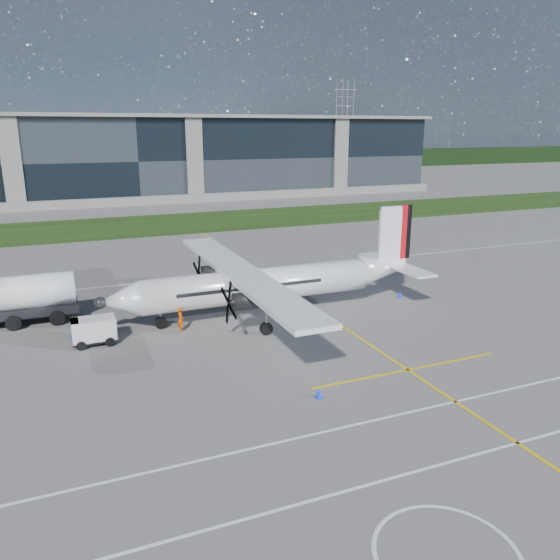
{
  "coord_description": "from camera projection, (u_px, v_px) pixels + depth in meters",
  "views": [
    {
      "loc": [
        -14.41,
        -29.24,
        13.07
      ],
      "look_at": [
        -0.57,
        4.13,
        3.03
      ],
      "focal_mm": 35.0,
      "sensor_mm": 36.0,
      "label": 1
    }
  ],
  "objects": [
    {
      "name": "ground_crew_person",
      "position": [
        181.0,
        318.0,
        36.12
      ],
      "size": [
        0.58,
        0.81,
        1.97
      ],
      "primitive_type": "imported",
      "rotation": [
        0.0,
        0.0,
        1.58
      ],
      "color": "#F25907",
      "rests_on": "ground"
    },
    {
      "name": "terminal_building",
      "position": [
        131.0,
        159.0,
        104.02
      ],
      "size": [
        120.0,
        20.0,
        15.0
      ],
      "primitive_type": "cube",
      "color": "black",
      "rests_on": "ground"
    },
    {
      "name": "ground",
      "position": [
        178.0,
        234.0,
        70.44
      ],
      "size": [
        400.0,
        400.0,
        0.0
      ],
      "primitive_type": "plane",
      "color": "#555350",
      "rests_on": "ground"
    },
    {
      "name": "safety_cone_fwd",
      "position": [
        73.0,
        334.0,
        35.29
      ],
      "size": [
        0.36,
        0.36,
        0.5
      ],
      "primitive_type": "cone",
      "color": "#0E31F4",
      "rests_on": "ground"
    },
    {
      "name": "white_lane_line",
      "position": [
        462.0,
        459.0,
        22.38
      ],
      "size": [
        90.0,
        0.15,
        0.01
      ],
      "primitive_type": "cube",
      "color": "white",
      "rests_on": "ground"
    },
    {
      "name": "tree_line",
      "position": [
        103.0,
        165.0,
        158.62
      ],
      "size": [
        400.0,
        6.0,
        6.0
      ],
      "primitive_type": "cube",
      "color": "black",
      "rests_on": "ground"
    },
    {
      "name": "baggage_tug",
      "position": [
        94.0,
        331.0,
        34.12
      ],
      "size": [
        2.81,
        1.69,
        1.69
      ],
      "primitive_type": null,
      "color": "silver",
      "rests_on": "ground"
    },
    {
      "name": "turboprop_aircraft",
      "position": [
        270.0,
        265.0,
        38.91
      ],
      "size": [
        23.78,
        24.66,
        7.4
      ],
      "primitive_type": null,
      "color": "white",
      "rests_on": "ground"
    },
    {
      "name": "pylon_east",
      "position": [
        344.0,
        123.0,
        195.7
      ],
      "size": [
        9.0,
        4.6,
        30.0
      ],
      "primitive_type": null,
      "color": "gray",
      "rests_on": "ground"
    },
    {
      "name": "grass_strip",
      "position": [
        166.0,
        224.0,
        77.55
      ],
      "size": [
        400.0,
        18.0,
        0.04
      ],
      "primitive_type": "cube",
      "color": "#1A330D",
      "rests_on": "ground"
    },
    {
      "name": "safety_cone_nose_stbd",
      "position": [
        107.0,
        322.0,
        37.43
      ],
      "size": [
        0.36,
        0.36,
        0.5
      ],
      "primitive_type": "cone",
      "color": "#0E31F4",
      "rests_on": "ground"
    },
    {
      "name": "safety_cone_tail",
      "position": [
        400.0,
        294.0,
        43.7
      ],
      "size": [
        0.36,
        0.36,
        0.5
      ],
      "primitive_type": "cone",
      "color": "#0E31F4",
      "rests_on": "ground"
    },
    {
      "name": "yellow_taxiway_centerline",
      "position": [
        293.0,
        293.0,
        44.85
      ],
      "size": [
        0.2,
        70.0,
        0.01
      ],
      "primitive_type": "cube",
      "color": "yellow",
      "rests_on": "ground"
    },
    {
      "name": "safety_cone_portwing",
      "position": [
        319.0,
        393.0,
        27.41
      ],
      "size": [
        0.36,
        0.36,
        0.5
      ],
      "primitive_type": "cone",
      "color": "#0E31F4",
      "rests_on": "ground"
    },
    {
      "name": "safety_cone_nose_port",
      "position": [
        113.0,
        339.0,
        34.48
      ],
      "size": [
        0.36,
        0.36,
        0.5
      ],
      "primitive_type": "cone",
      "color": "#0E31F4",
      "rests_on": "ground"
    }
  ]
}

